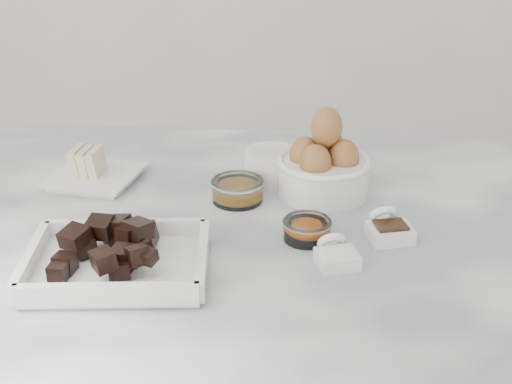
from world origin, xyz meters
TOP-DOWN VIEW (x-y plane):
  - marble_slab at (0.00, 0.00)m, footprint 1.20×0.80m
  - chocolate_dish at (-0.14, -0.14)m, footprint 0.25×0.20m
  - butter_plate at (-0.26, 0.13)m, footprint 0.15×0.15m
  - sugar_ramekin at (0.03, 0.16)m, footprint 0.09×0.09m
  - egg_bowl at (0.12, 0.12)m, footprint 0.15×0.15m
  - honey_bowl at (-0.01, 0.08)m, footprint 0.08×0.08m
  - zest_bowl at (0.10, -0.03)m, footprint 0.07×0.07m
  - vanilla_spoon at (0.21, -0.02)m, footprint 0.07×0.08m
  - salt_spoon at (0.14, -0.10)m, footprint 0.06×0.08m

SIDE VIEW (x-z plane):
  - marble_slab at x=0.00m, z-range 0.90..0.94m
  - salt_spoon at x=0.14m, z-range 0.93..0.97m
  - vanilla_spoon at x=0.21m, z-range 0.93..0.98m
  - zest_bowl at x=0.10m, z-range 0.94..0.97m
  - butter_plate at x=-0.26m, z-range 0.93..0.99m
  - honey_bowl at x=-0.01m, z-range 0.94..0.98m
  - chocolate_dish at x=-0.14m, z-range 0.93..0.99m
  - sugar_ramekin at x=0.03m, z-range 0.94..0.99m
  - egg_bowl at x=0.12m, z-range 0.92..1.06m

